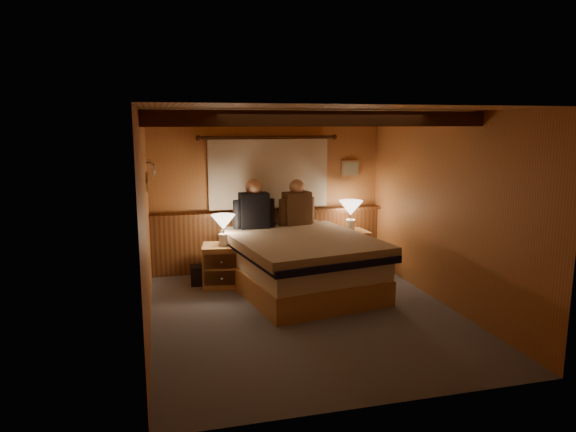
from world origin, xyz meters
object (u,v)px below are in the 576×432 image
object	(u,v)px
lamp_right	(351,210)
person_right	(297,206)
nightstand_left	(222,265)
lamp_left	(223,224)
person_left	(254,208)
bed	(300,262)
duffel_bag	(207,274)
nightstand_right	(349,250)

from	to	relation	value
lamp_right	person_right	bearing A→B (deg)	-179.22
nightstand_left	person_right	distance (m)	1.44
lamp_left	person_right	distance (m)	1.23
person_left	person_right	size ratio (longest dim) A/B	1.04
person_left	person_right	bearing A→B (deg)	6.67
bed	lamp_left	distance (m)	1.19
lamp_right	duffel_bag	xyz separation A→B (m)	(-2.26, -0.22, -0.80)
nightstand_right	duffel_bag	size ratio (longest dim) A/B	1.32
lamp_right	person_left	world-z (taller)	person_left
nightstand_right	lamp_right	bearing A→B (deg)	-73.77
lamp_left	duffel_bag	bearing A→B (deg)	144.68
nightstand_right	person_right	size ratio (longest dim) A/B	0.85
nightstand_left	nightstand_right	bearing A→B (deg)	18.66
lamp_right	duffel_bag	world-z (taller)	lamp_right
bed	nightstand_right	world-z (taller)	bed
person_left	duffel_bag	bearing A→B (deg)	-174.19
bed	nightstand_right	size ratio (longest dim) A/B	4.10
bed	person_left	bearing A→B (deg)	115.03
nightstand_left	person_right	xyz separation A→B (m)	(1.18, 0.34, 0.74)
nightstand_right	person_left	bearing A→B (deg)	-179.15
duffel_bag	lamp_right	bearing A→B (deg)	8.54
bed	duffel_bag	distance (m)	1.39
bed	person_left	xyz separation A→B (m)	(-0.50, 0.72, 0.66)
nightstand_left	bed	bearing A→B (deg)	-16.98
bed	lamp_left	size ratio (longest dim) A/B	5.72
nightstand_left	duffel_bag	xyz separation A→B (m)	(-0.21, 0.13, -0.15)
nightstand_right	lamp_left	bearing A→B (deg)	-172.86
nightstand_left	nightstand_right	xyz separation A→B (m)	(2.05, 0.37, 0.01)
lamp_right	person_left	size ratio (longest dim) A/B	0.64
duffel_bag	person_left	bearing A→B (deg)	11.08
person_left	person_right	world-z (taller)	person_left
nightstand_right	lamp_right	world-z (taller)	lamp_right
bed	nightstand_left	distance (m)	1.12
lamp_left	duffel_bag	world-z (taller)	lamp_left
duffel_bag	bed	bearing A→B (deg)	-23.71
bed	lamp_right	world-z (taller)	lamp_right
lamp_left	person_left	xyz separation A→B (m)	(0.48, 0.27, 0.16)
nightstand_left	duffel_bag	size ratio (longest dim) A/B	1.31
person_left	person_right	distance (m)	0.68
lamp_right	person_right	distance (m)	0.88
bed	lamp_right	xyz separation A→B (m)	(1.04, 0.83, 0.55)
bed	person_right	size ratio (longest dim) A/B	3.47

